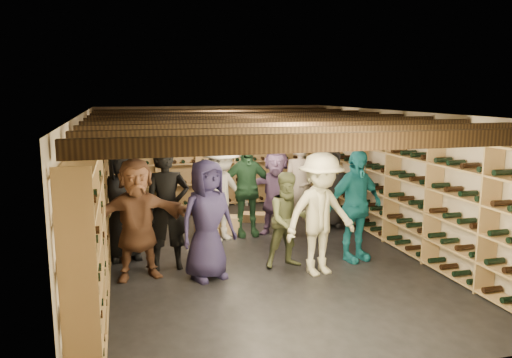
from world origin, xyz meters
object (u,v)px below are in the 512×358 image
object	(u,v)px
crate_stack_left	(209,218)
person_0	(123,203)
person_3	(320,214)
person_11	(276,191)
person_10	(246,189)
person_4	(355,206)
crate_stack_right	(228,225)
person_9	(221,192)
person_2	(289,220)
person_12	(330,187)
person_7	(301,189)
crate_loose	(254,217)
person_6	(207,220)
person_5	(137,219)
person_1	(167,209)

from	to	relation	value
crate_stack_left	person_0	xyz separation A→B (m)	(-1.58, -1.00, 0.61)
person_3	person_11	bearing A→B (deg)	77.39
crate_stack_left	person_3	distance (m)	2.88
person_3	person_10	bearing A→B (deg)	91.72
person_4	person_0	bearing A→B (deg)	148.78
person_0	crate_stack_right	bearing A→B (deg)	18.73
crate_stack_left	person_9	bearing A→B (deg)	-66.95
person_2	person_3	size ratio (longest dim) A/B	0.82
person_11	person_12	world-z (taller)	person_11
person_0	person_7	xyz separation A→B (m)	(3.22, 0.31, -0.00)
crate_stack_right	person_3	world-z (taller)	person_3
person_0	person_12	xyz separation A→B (m)	(4.09, 1.00, -0.13)
crate_loose	person_3	world-z (taller)	person_3
crate_loose	person_10	world-z (taller)	person_10
person_7	person_12	world-z (taller)	person_7
crate_stack_right	person_6	size ratio (longest dim) A/B	0.32
person_0	person_12	bearing A→B (deg)	5.36
crate_stack_left	person_5	distance (m)	2.48
person_7	person_11	distance (m)	0.56
person_2	person_4	xyz separation A→B (m)	(1.15, 0.02, 0.16)
person_2	person_7	bearing A→B (deg)	58.55
person_12	person_0	bearing A→B (deg)	-161.94
person_10	person_12	xyz separation A→B (m)	(1.82, 0.22, -0.08)
crate_loose	person_12	distance (m)	1.77
person_3	person_12	distance (m)	2.81
crate_stack_left	person_6	bearing A→B (deg)	-100.19
crate_stack_left	person_2	size ratio (longest dim) A/B	0.45
person_2	person_9	xyz separation A→B (m)	(-0.73, 1.69, 0.15)
crate_stack_right	person_10	bearing A→B (deg)	-34.60
crate_stack_right	person_3	distance (m)	2.78
crate_stack_right	person_2	xyz separation A→B (m)	(0.54, -2.10, 0.59)
person_1	person_11	bearing A→B (deg)	32.23
person_12	person_9	bearing A→B (deg)	-165.74
crate_stack_right	person_3	size ratio (longest dim) A/B	0.30
crate_stack_left	person_6	world-z (taller)	person_6
crate_loose	person_7	world-z (taller)	person_7
person_2	person_5	xyz separation A→B (m)	(-2.30, 0.13, 0.14)
person_9	person_3	bearing A→B (deg)	-87.43
person_11	person_10	bearing A→B (deg)	-162.67
crate_loose	person_0	xyz separation A→B (m)	(-2.69, -1.77, 0.86)
person_1	person_5	xyz separation A→B (m)	(-0.46, -0.29, -0.05)
person_6	person_9	distance (m)	1.92
person_5	person_9	distance (m)	2.21
person_6	person_10	bearing A→B (deg)	41.76
person_9	crate_stack_right	bearing A→B (deg)	39.48
person_4	person_3	bearing A→B (deg)	-165.46
person_2	person_7	distance (m)	1.60
person_1	crate_stack_left	bearing A→B (deg)	60.71
crate_stack_right	person_12	size ratio (longest dim) A/B	0.34
person_6	person_12	distance (m)	3.68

